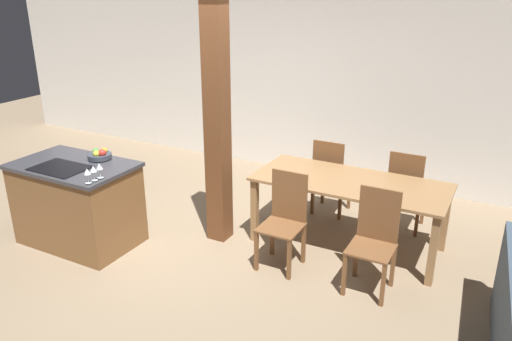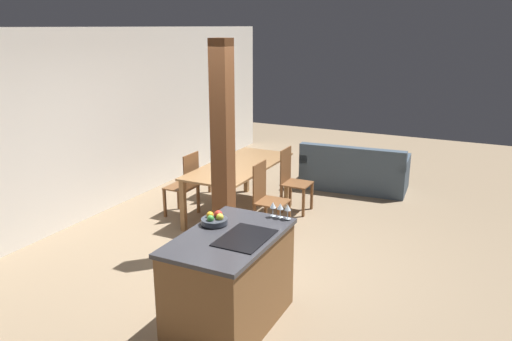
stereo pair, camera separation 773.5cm
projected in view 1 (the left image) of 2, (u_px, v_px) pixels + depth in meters
The scene contains 13 objects.
ground_plane at pixel (198, 249), 5.37m from camera, with size 16.00×16.00×0.00m, color #847056.
wall_back at pixel (304, 82), 7.19m from camera, with size 11.20×0.08×2.70m.
kitchen_island at pixel (78, 203), 5.39m from camera, with size 1.28×0.80×0.92m.
fruit_bowl at pixel (100, 155), 5.34m from camera, with size 0.25×0.25×0.11m.
wine_glass_near at pixel (87, 172), 4.66m from camera, with size 0.06×0.06×0.15m.
wine_glass_middle at pixel (93, 170), 4.73m from camera, with size 0.06×0.06×0.15m.
wine_glass_far at pixel (99, 167), 4.79m from camera, with size 0.06×0.06×0.15m.
dining_table at pixel (350, 189), 5.23m from camera, with size 2.00×0.87×0.75m.
dining_chair_near_left at pixel (284, 219), 4.95m from camera, with size 0.40×0.40×0.96m.
dining_chair_near_right at pixel (374, 240), 4.55m from camera, with size 0.40×0.40×0.96m.
dining_chair_far_left at pixel (330, 176), 6.03m from camera, with size 0.40×0.40×0.96m.
dining_chair_far_right at pixel (406, 190), 5.63m from camera, with size 0.40×0.40×0.96m.
timber_post at pixel (217, 126), 5.18m from camera, with size 0.21×0.21×2.59m.
Camera 1 is at (2.77, -3.87, 2.70)m, focal length 35.00 mm.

